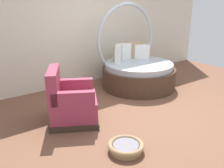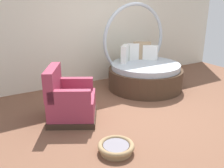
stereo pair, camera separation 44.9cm
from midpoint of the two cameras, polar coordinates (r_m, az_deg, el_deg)
The scene contains 5 objects.
ground_plane at distance 4.76m, azimuth 10.63°, elevation -6.51°, with size 8.00×8.00×0.02m, color brown.
back_wall at distance 6.17m, azimuth -2.36°, elevation 14.68°, with size 8.00×0.12×3.09m, color silver.
round_daybed at distance 5.93m, azimuth 9.36°, elevation 3.01°, with size 1.72×1.72×1.94m.
red_armchair at distance 4.32m, azimuth -6.82°, elevation -4.10°, with size 1.08×1.08×0.94m.
pet_basket at distance 3.54m, azimuth 4.68°, elevation -14.35°, with size 0.51×0.51×0.13m.
Camera 2 is at (-2.68, -3.34, 2.02)m, focal length 39.94 mm.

